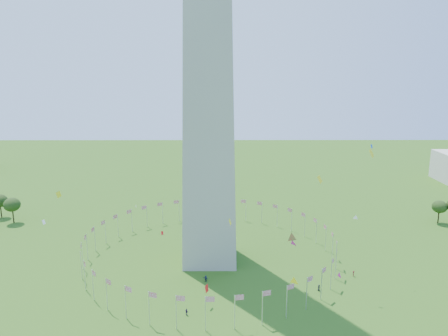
# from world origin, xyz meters

# --- Properties ---
(flag_ring) EXTENTS (80.24, 80.24, 9.00)m
(flag_ring) POSITION_xyz_m (-0.00, 50.00, 4.50)
(flag_ring) COLOR silver
(flag_ring) RESTS_ON ground
(kites_aloft) EXTENTS (111.72, 58.85, 41.81)m
(kites_aloft) POSITION_xyz_m (15.40, 21.06, 19.25)
(kites_aloft) COLOR yellow
(kites_aloft) RESTS_ON ground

